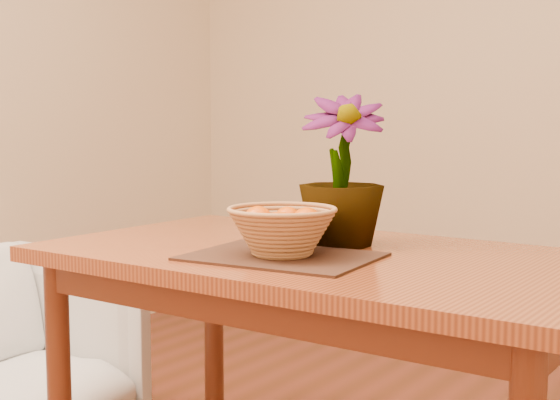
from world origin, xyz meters
The scene contains 6 objects.
wall_back centered at (0.00, 2.25, 1.35)m, with size 4.00×0.02×2.70m, color beige.
table centered at (0.00, 0.30, 0.66)m, with size 1.40×0.80×0.75m.
placemat centered at (-0.03, 0.17, 0.75)m, with size 0.43×0.32×0.01m, color #391E15.
wicker_basket centered at (-0.03, 0.17, 0.81)m, with size 0.26×0.26×0.11m.
orange_pile centered at (-0.03, 0.17, 0.83)m, with size 0.18×0.17×0.07m.
potted_plant centered at (0.00, 0.40, 0.95)m, with size 0.22×0.22×0.39m, color #184C15.
Camera 1 is at (1.02, -1.33, 1.08)m, focal length 50.00 mm.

